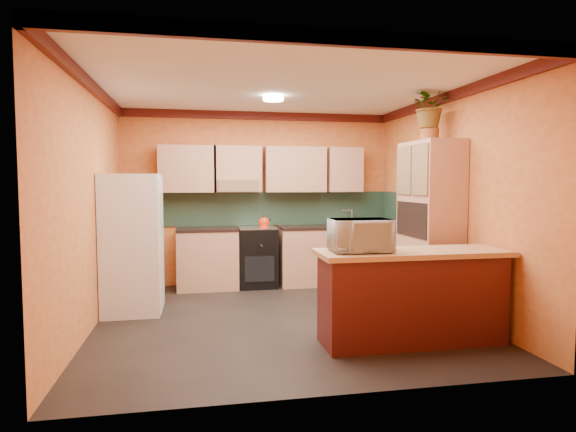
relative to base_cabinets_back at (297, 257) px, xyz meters
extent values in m
plane|color=black|center=(-0.56, -1.80, -0.44)|extent=(4.20, 4.20, 0.00)
cube|color=white|center=(-0.56, -1.80, 2.26)|extent=(4.20, 4.20, 0.04)
cube|color=orange|center=(-0.56, 0.30, 0.91)|extent=(4.20, 0.04, 2.70)
cube|color=orange|center=(-0.56, -3.90, 0.91)|extent=(4.20, 0.04, 2.70)
cube|color=orange|center=(-2.66, -1.80, 0.91)|extent=(0.04, 4.20, 2.70)
cube|color=orange|center=(1.54, -1.80, 0.91)|extent=(0.04, 4.20, 2.70)
cube|color=#1F3A2D|center=(-0.31, 0.29, 0.75)|extent=(3.70, 0.02, 0.53)
cube|color=#1F3A2D|center=(1.53, -0.40, 0.75)|extent=(0.02, 1.40, 0.53)
cube|color=tan|center=(-0.46, 0.13, 1.36)|extent=(3.10, 0.34, 0.70)
cylinder|color=white|center=(-0.56, -1.20, 2.22)|extent=(0.26, 0.26, 0.06)
cube|color=tan|center=(0.00, 0.00, 0.00)|extent=(3.65, 0.60, 0.88)
cube|color=black|center=(0.00, 0.00, 0.46)|extent=(3.65, 0.62, 0.04)
cube|color=black|center=(-0.62, 0.00, 0.02)|extent=(0.58, 0.58, 0.91)
cube|color=silver|center=(0.78, 0.00, 0.50)|extent=(0.48, 0.40, 0.03)
cube|color=tan|center=(1.24, -0.89, 0.00)|extent=(0.60, 0.80, 0.88)
cube|color=black|center=(1.24, -0.89, 0.46)|extent=(0.62, 0.80, 0.04)
cube|color=white|center=(-2.31, -1.21, 0.41)|extent=(0.68, 0.66, 1.70)
cube|color=tan|center=(1.29, -1.81, 0.61)|extent=(0.48, 0.90, 2.10)
cylinder|color=brown|center=(1.29, -1.76, 1.74)|extent=(0.22, 0.22, 0.16)
imported|color=tan|center=(1.29, -1.76, 2.09)|extent=(0.52, 0.46, 0.54)
cube|color=#4F1512|center=(0.57, -2.88, 0.00)|extent=(1.80, 0.55, 0.88)
cube|color=tan|center=(0.57, -2.88, 0.47)|extent=(1.90, 0.65, 0.05)
imported|color=white|center=(0.02, -2.88, 0.65)|extent=(0.58, 0.40, 0.32)
camera|label=1|loc=(-1.52, -7.28, 1.16)|focal=30.00mm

